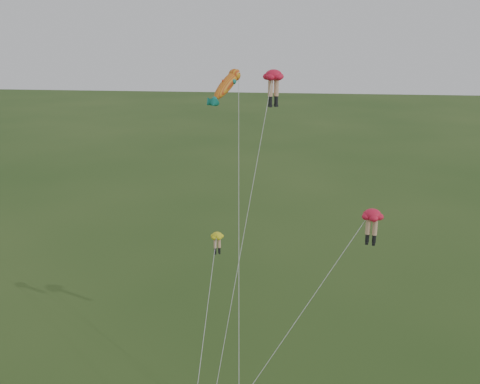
# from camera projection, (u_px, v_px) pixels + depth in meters

# --- Properties ---
(legs_kite_red_high) EXTENTS (3.87, 14.09, 18.72)m
(legs_kite_red_high) POSITION_uv_depth(u_px,v_px,m) (273.00, 82.00, 37.60)
(legs_kite_red_high) COLOR red
(legs_kite_red_high) RESTS_ON ground
(legs_kite_red_mid) EXTENTS (8.92, 5.64, 11.91)m
(legs_kite_red_mid) POSITION_uv_depth(u_px,v_px,m) (369.00, 222.00, 29.97)
(legs_kite_red_mid) COLOR red
(legs_kite_red_mid) RESTS_ON ground
(legs_kite_yellow) EXTENTS (1.12, 10.91, 8.96)m
(legs_kite_yellow) POSITION_uv_depth(u_px,v_px,m) (216.00, 248.00, 34.13)
(legs_kite_yellow) COLOR yellow
(legs_kite_yellow) RESTS_ON ground
(fish_kite) EXTENTS (3.52, 14.41, 19.09)m
(fish_kite) POSITION_uv_depth(u_px,v_px,m) (227.00, 86.00, 36.34)
(fish_kite) COLOR orange
(fish_kite) RESTS_ON ground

